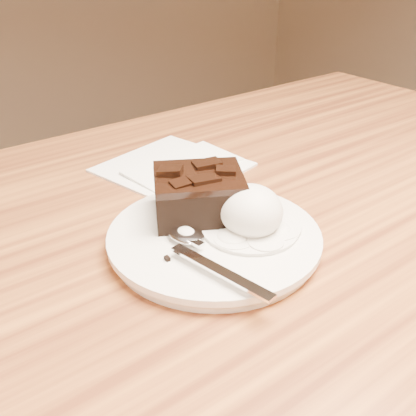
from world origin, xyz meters
TOP-DOWN VIEW (x-y plane):
  - plate at (-0.05, 0.01)m, footprint 0.21×0.21m
  - brownie at (-0.04, 0.05)m, footprint 0.11×0.11m
  - ice_cream_scoop at (-0.02, -0.00)m, footprint 0.06×0.06m
  - melt_puddle at (-0.02, -0.00)m, footprint 0.10×0.10m
  - spoon at (-0.08, 0.02)m, footprint 0.06×0.17m
  - napkin at (0.02, 0.19)m, footprint 0.19×0.19m
  - crumb_a at (-0.06, 0.01)m, footprint 0.01×0.01m
  - crumb_b at (-0.01, -0.03)m, footprint 0.01×0.01m
  - crumb_c at (-0.12, 0.00)m, footprint 0.00×0.01m
  - crumb_d at (-0.02, -0.02)m, footprint 0.01×0.01m

SIDE VIEW (x-z plane):
  - napkin at x=0.02m, z-range 0.75..0.76m
  - plate at x=-0.05m, z-range 0.75..0.77m
  - melt_puddle at x=-0.02m, z-range 0.77..0.77m
  - crumb_b at x=-0.01m, z-range 0.77..0.77m
  - crumb_a at x=-0.06m, z-range 0.77..0.77m
  - crumb_c at x=-0.12m, z-range 0.77..0.77m
  - crumb_d at x=-0.02m, z-range 0.77..0.77m
  - spoon at x=-0.08m, z-range 0.77..0.78m
  - brownie at x=-0.04m, z-range 0.77..0.81m
  - ice_cream_scoop at x=-0.02m, z-range 0.76..0.81m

